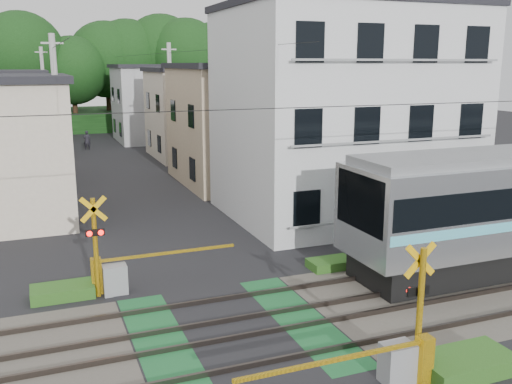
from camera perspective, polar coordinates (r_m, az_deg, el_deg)
name	(u,v)px	position (r m, az deg, el deg)	size (l,w,h in m)	color
ground	(233,331)	(15.23, -2.27, -13.69)	(120.00, 120.00, 0.00)	black
track_bed	(233,329)	(15.21, -2.27, -13.57)	(120.00, 120.00, 0.14)	#47423A
crossing_signal_near	(403,353)	(13.09, 14.47, -15.29)	(4.74, 0.65, 3.09)	#F3B40C
crossing_signal_far	(111,271)	(17.72, -14.26, -7.68)	(4.74, 0.65, 3.09)	#F3B40C
apartment_block	(343,112)	(25.94, 8.65, 7.91)	(10.20, 8.36, 9.30)	silver
houses_row	(108,118)	(39.26, -14.59, 7.18)	(22.07, 31.35, 6.80)	beige
tree_hill	(83,68)	(61.01, -16.92, 11.75)	(40.00, 13.18, 11.88)	#143712
catenary	(432,175)	(16.89, 17.18, 1.66)	(60.00, 5.04, 7.00)	#2D2D33
utility_poles	(91,109)	(36.16, -16.15, 7.98)	(7.90, 42.00, 8.00)	#A5A5A0
pedestrian	(87,140)	(47.61, -16.55, 4.98)	(0.57, 0.37, 1.56)	black
weed_patches	(296,315)	(15.68, 4.05, -12.16)	(10.25, 8.80, 0.40)	#2D5E1E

